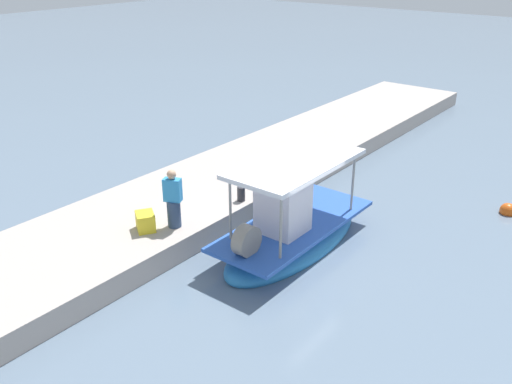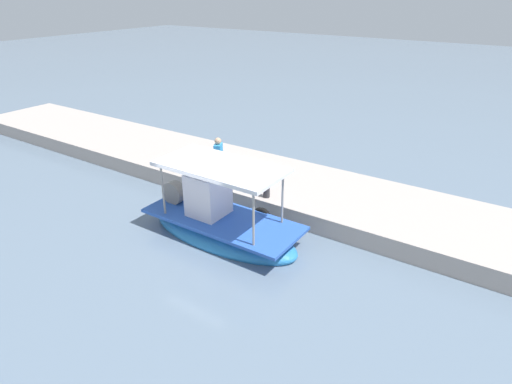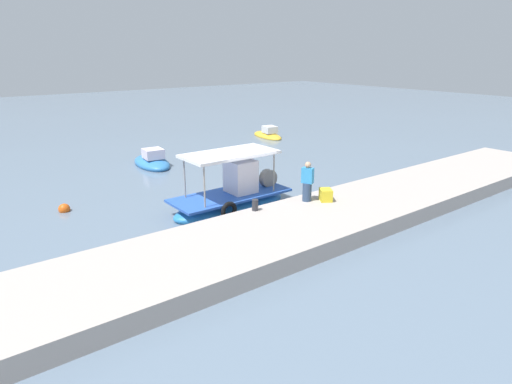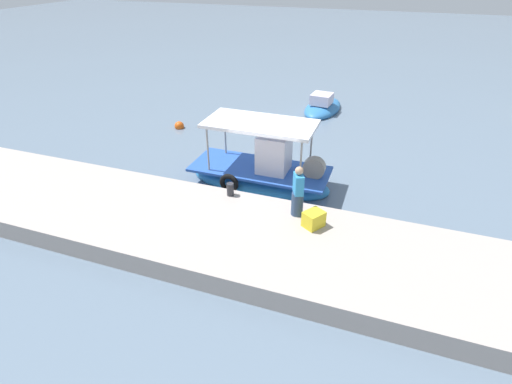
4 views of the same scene
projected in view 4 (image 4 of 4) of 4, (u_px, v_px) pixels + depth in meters
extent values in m
plane|color=slate|center=(271.00, 185.00, 15.39)|extent=(120.00, 120.00, 0.00)
cube|color=#B1A49C|center=(232.00, 236.00, 12.03)|extent=(36.00, 4.18, 0.65)
ellipsoid|color=#2A7CBE|center=(260.00, 181.00, 15.41)|extent=(5.43, 2.09, 0.95)
cube|color=blue|center=(260.00, 169.00, 15.14)|extent=(5.22, 2.09, 0.10)
cube|color=silver|center=(274.00, 154.00, 14.62)|extent=(1.10, 1.15, 1.51)
cylinder|color=gray|center=(311.00, 147.00, 14.85)|extent=(0.07, 0.07, 1.80)
cylinder|color=gray|center=(301.00, 165.00, 13.56)|extent=(0.07, 0.07, 1.80)
cylinder|color=gray|center=(225.00, 134.00, 15.85)|extent=(0.07, 0.07, 1.80)
cylinder|color=gray|center=(208.00, 150.00, 14.57)|extent=(0.07, 0.07, 1.80)
cube|color=white|center=(260.00, 124.00, 14.22)|extent=(3.98, 1.99, 0.12)
torus|color=black|center=(229.00, 183.00, 14.60)|extent=(0.74, 0.18, 0.74)
cylinder|color=gray|center=(314.00, 168.00, 14.34)|extent=(0.80, 0.35, 0.80)
cylinder|color=navy|center=(297.00, 204.00, 12.30)|extent=(0.49, 0.49, 0.77)
cube|color=#308FD1|center=(298.00, 184.00, 11.95)|extent=(0.43, 0.53, 0.63)
sphere|color=tan|center=(299.00, 171.00, 11.72)|extent=(0.25, 0.25, 0.25)
cylinder|color=#2D2D33|center=(230.00, 189.00, 13.38)|extent=(0.24, 0.24, 0.44)
cube|color=yellow|center=(314.00, 219.00, 11.82)|extent=(0.71, 0.74, 0.49)
sphere|color=#E35615|center=(179.00, 126.00, 20.44)|extent=(0.49, 0.49, 0.49)
ellipsoid|color=#3176BA|center=(323.00, 108.00, 22.72)|extent=(2.16, 3.87, 0.76)
cube|color=silver|center=(322.00, 99.00, 22.09)|extent=(1.18, 1.22, 0.56)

